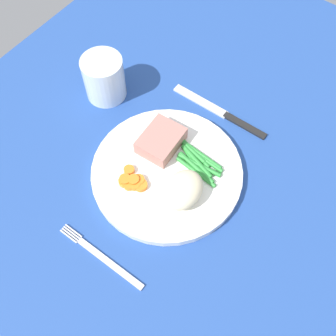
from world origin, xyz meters
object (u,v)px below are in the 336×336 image
(meat_portion, at_px, (161,141))
(knife, at_px, (221,113))
(water_glass, at_px, (104,80))
(fork, at_px, (102,257))
(dinner_plate, at_px, (168,173))

(meat_portion, xyz_separation_m, knife, (0.14, -0.04, -0.03))
(meat_portion, height_order, water_glass, water_glass)
(knife, bearing_deg, fork, 177.72)
(dinner_plate, relative_size, meat_portion, 3.32)
(dinner_plate, xyz_separation_m, knife, (0.17, -0.00, -0.01))
(dinner_plate, xyz_separation_m, meat_portion, (0.04, 0.04, 0.02))
(knife, xyz_separation_m, water_glass, (-0.09, 0.21, 0.04))
(fork, bearing_deg, water_glass, 41.21)
(water_glass, bearing_deg, dinner_plate, -110.77)
(fork, height_order, knife, knife)
(water_glass, bearing_deg, knife, -66.57)
(dinner_plate, distance_m, meat_portion, 0.06)
(dinner_plate, distance_m, water_glass, 0.23)
(dinner_plate, height_order, water_glass, water_glass)
(dinner_plate, bearing_deg, knife, -0.96)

